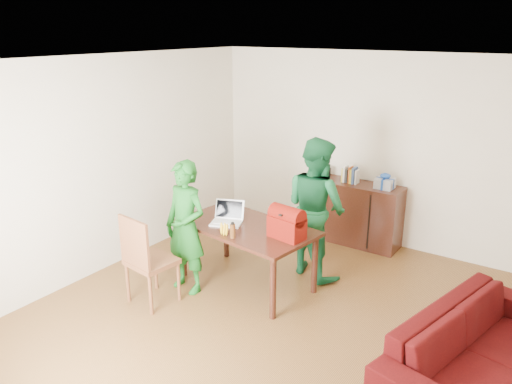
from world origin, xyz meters
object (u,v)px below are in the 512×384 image
Objects in this scene: person_far at (316,208)px; person_near at (186,227)px; sofa at (476,348)px; table at (247,233)px; laptop at (226,220)px; red_bag at (287,226)px; chair at (152,277)px; bottle at (233,230)px.

person_near is at bearing 72.33° from person_far.
person_near reaches higher than sofa.
laptop is (-0.23, -0.09, 0.14)m from table.
table is 0.72m from person_near.
red_bag is (0.04, -0.76, 0.03)m from person_far.
bottle is (0.73, 0.57, 0.54)m from chair.
bottle is at bearing 45.31° from chair.
laptop is 0.42m from bottle.
person_far is at bearing 53.64° from person_near.
laptop is at bearing -167.88° from red_bag.
person_far reaches higher than sofa.
person_near is 0.90× the size of person_far.
person_far is 0.77m from red_bag.
chair is 1.07m from bottle.
chair reaches higher than table.
laptop is at bearing 137.58° from bottle.
bottle is 2.65m from sofa.
chair reaches higher than sofa.
bottle is 0.09× the size of sofa.
table is 0.81× the size of sofa.
person_near is 8.61× the size of bottle.
chair is 5.81× the size of bottle.
person_near reaches higher than red_bag.
person_near is 4.01× the size of red_bag.
bottle is at bearing -70.45° from table.
chair is at bearing -141.62° from bottle.
person_near is at bearing -128.10° from table.
sofa is (3.32, 0.67, 0.00)m from chair.
bottle is at bearing 90.37° from person_far.
laptop is at bearing 71.21° from chair.
person_far is 1.19m from bottle.
table is 0.99× the size of person_far.
chair is 1.08m from laptop.
chair is at bearing -116.52° from table.
red_bag is at bearing 43.74° from chair.
person_far is (1.18, 1.68, 0.57)m from chair.
table is at bearing 48.28° from person_near.
person_far is at bearing 67.52° from bottle.
person_far reaches higher than person_near.
red_bag is 0.18× the size of sofa.
red_bag is at bearing 115.77° from person_far.
person_near is at bearing -148.75° from red_bag.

